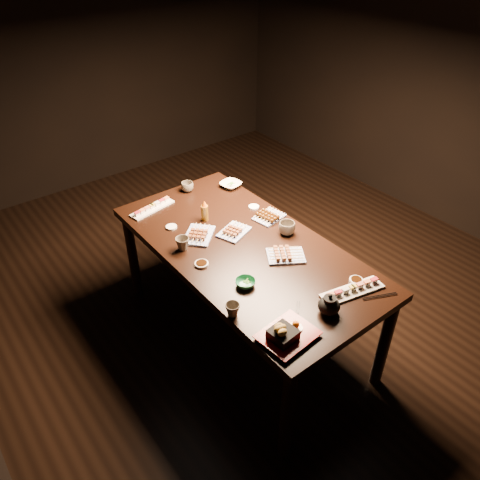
% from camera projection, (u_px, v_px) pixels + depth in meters
% --- Properties ---
extents(ground, '(5.00, 5.00, 0.00)m').
position_uv_depth(ground, '(262.00, 290.00, 3.67)').
color(ground, black).
rests_on(ground, ground).
extents(dining_table, '(0.99, 1.84, 0.75)m').
position_uv_depth(dining_table, '(245.00, 292.00, 3.09)').
color(dining_table, black).
rests_on(dining_table, ground).
extents(sushi_platter_near, '(0.38, 0.18, 0.04)m').
position_uv_depth(sushi_platter_near, '(352.00, 289.00, 2.52)').
color(sushi_platter_near, white).
rests_on(sushi_platter_near, dining_table).
extents(sushi_platter_far, '(0.34, 0.15, 0.04)m').
position_uv_depth(sushi_platter_far, '(152.00, 207.00, 3.21)').
color(sushi_platter_far, white).
rests_on(sushi_platter_far, dining_table).
extents(yakitori_plate_center, '(0.24, 0.21, 0.05)m').
position_uv_depth(yakitori_plate_center, '(234.00, 230.00, 2.98)').
color(yakitori_plate_center, '#828EB6').
rests_on(yakitori_plate_center, dining_table).
extents(yakitori_plate_right, '(0.27, 0.25, 0.06)m').
position_uv_depth(yakitori_plate_right, '(286.00, 253.00, 2.77)').
color(yakitori_plate_right, '#828EB6').
rests_on(yakitori_plate_right, dining_table).
extents(yakitori_plate_left, '(0.28, 0.27, 0.06)m').
position_uv_depth(yakitori_plate_left, '(199.00, 233.00, 2.95)').
color(yakitori_plate_left, '#828EB6').
rests_on(yakitori_plate_left, dining_table).
extents(tsukune_plate, '(0.22, 0.17, 0.05)m').
position_uv_depth(tsukune_plate, '(269.00, 215.00, 3.12)').
color(tsukune_plate, '#828EB6').
rests_on(tsukune_plate, dining_table).
extents(edamame_bowl_green, '(0.14, 0.14, 0.04)m').
position_uv_depth(edamame_bowl_green, '(245.00, 283.00, 2.57)').
color(edamame_bowl_green, '#2A8254').
rests_on(edamame_bowl_green, dining_table).
extents(edamame_bowl_cream, '(0.17, 0.17, 0.04)m').
position_uv_depth(edamame_bowl_cream, '(231.00, 185.00, 3.47)').
color(edamame_bowl_cream, '#F6EAC9').
rests_on(edamame_bowl_cream, dining_table).
extents(tempura_tray, '(0.29, 0.24, 0.10)m').
position_uv_depth(tempura_tray, '(288.00, 330.00, 2.24)').
color(tempura_tray, black).
rests_on(tempura_tray, dining_table).
extents(teacup_near_left, '(0.08, 0.08, 0.07)m').
position_uv_depth(teacup_near_left, '(232.00, 310.00, 2.37)').
color(teacup_near_left, brown).
rests_on(teacup_near_left, dining_table).
extents(teacup_mid_right, '(0.11, 0.11, 0.08)m').
position_uv_depth(teacup_mid_right, '(287.00, 228.00, 2.96)').
color(teacup_mid_right, brown).
rests_on(teacup_mid_right, dining_table).
extents(teacup_far_left, '(0.09, 0.09, 0.08)m').
position_uv_depth(teacup_far_left, '(183.00, 244.00, 2.83)').
color(teacup_far_left, brown).
rests_on(teacup_far_left, dining_table).
extents(teacup_far_right, '(0.10, 0.10, 0.07)m').
position_uv_depth(teacup_far_right, '(187.00, 187.00, 3.41)').
color(teacup_far_right, brown).
rests_on(teacup_far_right, dining_table).
extents(teapot, '(0.17, 0.17, 0.11)m').
position_uv_depth(teapot, '(329.00, 304.00, 2.38)').
color(teapot, black).
rests_on(teapot, dining_table).
extents(condiment_bottle, '(0.05, 0.05, 0.15)m').
position_uv_depth(condiment_bottle, '(205.00, 211.00, 3.07)').
color(condiment_bottle, brown).
rests_on(condiment_bottle, dining_table).
extents(sauce_dish_west, '(0.10, 0.10, 0.01)m').
position_uv_depth(sauce_dish_west, '(202.00, 264.00, 2.72)').
color(sauce_dish_west, white).
rests_on(sauce_dish_west, dining_table).
extents(sauce_dish_east, '(0.08, 0.08, 0.01)m').
position_uv_depth(sauce_dish_east, '(254.00, 207.00, 3.24)').
color(sauce_dish_east, white).
rests_on(sauce_dish_east, dining_table).
extents(sauce_dish_se, '(0.09, 0.09, 0.01)m').
position_uv_depth(sauce_dish_se, '(356.00, 280.00, 2.60)').
color(sauce_dish_se, white).
rests_on(sauce_dish_se, dining_table).
extents(sauce_dish_nw, '(0.10, 0.10, 0.01)m').
position_uv_depth(sauce_dish_nw, '(171.00, 227.00, 3.04)').
color(sauce_dish_nw, white).
rests_on(sauce_dish_nw, dining_table).
extents(chopsticks_near, '(0.17, 0.15, 0.01)m').
position_uv_depth(chopsticks_near, '(297.00, 315.00, 2.39)').
color(chopsticks_near, black).
rests_on(chopsticks_near, dining_table).
extents(chopsticks_se, '(0.19, 0.10, 0.01)m').
position_uv_depth(chopsticks_se, '(380.00, 296.00, 2.50)').
color(chopsticks_se, black).
rests_on(chopsticks_se, dining_table).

